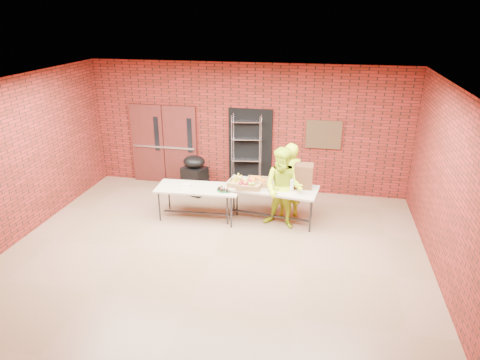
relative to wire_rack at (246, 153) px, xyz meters
name	(u,v)px	position (x,y,z in m)	size (l,w,h in m)	color
room	(210,179)	(-0.03, -3.32, 0.61)	(8.08, 7.08, 3.28)	#846647
double_doors	(164,145)	(-2.22, 0.12, 0.06)	(1.78, 0.12, 2.10)	#4D1916
dark_doorway	(250,150)	(0.07, 0.14, 0.06)	(1.10, 0.06, 2.10)	black
bronze_plaque	(324,135)	(1.87, 0.13, 0.56)	(0.85, 0.04, 0.70)	#46311C
wire_rack	(246,153)	(0.00, 0.00, 0.00)	(0.73, 0.24, 1.98)	#A9A8AF
table_left	(198,190)	(-0.74, -1.79, -0.31)	(1.86, 0.86, 0.75)	#C1B194
table_right	(271,190)	(0.84, -1.63, -0.24)	(2.08, 1.08, 0.82)	#C1B194
basket_bananas	(238,183)	(0.15, -1.71, -0.11)	(0.43, 0.33, 0.13)	#A57142
basket_oranges	(258,181)	(0.54, -1.53, -0.10)	(0.49, 0.38, 0.15)	#A57142
basket_apples	(249,185)	(0.39, -1.78, -0.10)	(0.50, 0.39, 0.16)	#A57142
muffin_tray	(225,188)	(-0.13, -1.83, -0.20)	(0.36, 0.36, 0.09)	#134A20
napkin_box	(187,185)	(-1.00, -1.80, -0.21)	(0.17, 0.12, 0.06)	silver
coffee_dispenser	(303,176)	(1.51, -1.50, 0.08)	(0.39, 0.35, 0.51)	brown
cup_stack_front	(288,184)	(1.21, -1.70, -0.05)	(0.08, 0.08, 0.23)	silver
cup_stack_mid	(292,185)	(1.29, -1.75, -0.04)	(0.08, 0.08, 0.25)	silver
cup_stack_back	(287,183)	(1.18, -1.63, -0.06)	(0.08, 0.08, 0.23)	silver
covered_grill	(195,175)	(-1.23, -0.49, -0.49)	(0.68, 0.62, 1.01)	black
volunteer_woman	(289,180)	(1.20, -1.26, -0.13)	(0.63, 0.41, 1.71)	#B6D717
volunteer_man	(283,189)	(1.13, -1.81, -0.11)	(0.86, 0.67, 1.76)	#B6D717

